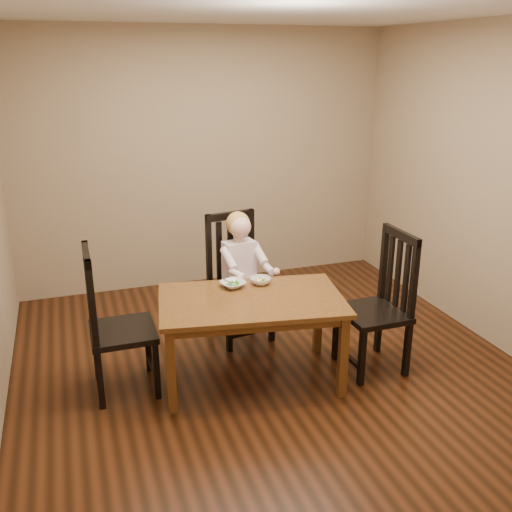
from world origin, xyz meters
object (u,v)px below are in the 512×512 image
object	(u,v)px
chair_child	(238,279)
chair_left	(114,325)
dining_table	(251,308)
toddler	(240,264)
bowl_veg	(261,281)
chair_right	(380,305)
bowl_peas	(233,284)

from	to	relation	value
chair_child	chair_left	bearing A→B (deg)	18.58
chair_child	chair_left	world-z (taller)	chair_left
dining_table	toddler	bearing A→B (deg)	79.46
dining_table	toddler	size ratio (longest dim) A/B	2.42
chair_left	bowl_veg	xyz separation A→B (m)	(1.16, 0.08, 0.17)
toddler	bowl_veg	world-z (taller)	toddler
dining_table	chair_child	xyz separation A→B (m)	(0.12, 0.76, -0.07)
toddler	chair_right	bearing A→B (deg)	127.34
chair_left	toddler	xyz separation A→B (m)	(1.13, 0.53, 0.15)
chair_right	toddler	world-z (taller)	chair_right
chair_child	toddler	xyz separation A→B (m)	(0.01, -0.06, 0.16)
dining_table	bowl_peas	bearing A→B (deg)	104.92
dining_table	chair_left	xyz separation A→B (m)	(-1.00, 0.17, -0.06)
dining_table	bowl_peas	xyz separation A→B (m)	(-0.07, 0.26, 0.10)
dining_table	bowl_veg	xyz separation A→B (m)	(0.16, 0.25, 0.11)
chair_left	bowl_peas	bearing A→B (deg)	95.09
chair_child	toddler	world-z (taller)	chair_child
chair_child	bowl_peas	world-z (taller)	chair_child
chair_child	bowl_peas	xyz separation A→B (m)	(-0.19, -0.51, 0.17)
dining_table	toddler	distance (m)	0.73
dining_table	chair_right	distance (m)	1.03
dining_table	chair_right	size ratio (longest dim) A/B	1.30
dining_table	chair_child	bearing A→B (deg)	80.87
chair_child	chair_right	bearing A→B (deg)	125.80
dining_table	bowl_peas	distance (m)	0.28
dining_table	chair_right	bearing A→B (deg)	-7.69
chair_child	bowl_veg	world-z (taller)	chair_child
bowl_peas	dining_table	bearing A→B (deg)	-75.08
chair_left	chair_right	distance (m)	2.05
chair_child	chair_right	distance (m)	1.27
bowl_veg	chair_child	bearing A→B (deg)	94.19
chair_child	bowl_veg	distance (m)	0.54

